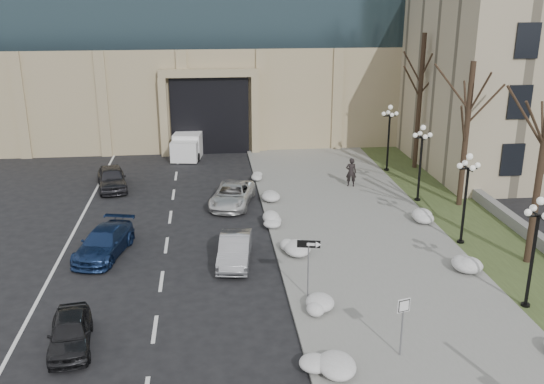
{
  "coord_description": "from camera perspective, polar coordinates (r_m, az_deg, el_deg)",
  "views": [
    {
      "loc": [
        -4.27,
        -14.5,
        12.25
      ],
      "look_at": [
        -1.42,
        11.45,
        3.5
      ],
      "focal_mm": 40.0,
      "sensor_mm": 36.0,
      "label": 1
    }
  ],
  "objects": [
    {
      "name": "tree_mid",
      "position": [
        36.33,
        17.98,
        6.93
      ],
      "size": [
        3.2,
        3.2,
        8.5
      ],
      "color": "black",
      "rests_on": "ground"
    },
    {
      "name": "lamppost_a",
      "position": [
        25.74,
        23.54,
        -3.98
      ],
      "size": [
        1.18,
        1.18,
        4.76
      ],
      "color": "black",
      "rests_on": "ground"
    },
    {
      "name": "box_truck",
      "position": [
        47.68,
        -7.77,
        4.58
      ],
      "size": [
        2.79,
        6.05,
        1.85
      ],
      "rotation": [
        0.0,
        0.0,
        -0.14
      ],
      "color": "white",
      "rests_on": "ground"
    },
    {
      "name": "sidewalk",
      "position": [
        31.95,
        8.31,
        -4.1
      ],
      "size": [
        9.0,
        40.0,
        0.12
      ],
      "primitive_type": "cube",
      "color": "gray",
      "rests_on": "ground"
    },
    {
      "name": "tree_near",
      "position": [
        29.32,
        24.24,
        4.23
      ],
      "size": [
        3.2,
        3.2,
        9.0
      ],
      "color": "black",
      "rests_on": "ground"
    },
    {
      "name": "grass_strip",
      "position": [
        34.13,
        18.96,
        -3.48
      ],
      "size": [
        4.0,
        40.0,
        0.1
      ],
      "primitive_type": "cube",
      "color": "#3A4723",
      "rests_on": "ground"
    },
    {
      "name": "snow_clump_e",
      "position": [
        32.88,
        0.56,
        -2.78
      ],
      "size": [
        1.1,
        1.6,
        0.36
      ],
      "primitive_type": "ellipsoid",
      "color": "silver",
      "rests_on": "sidewalk"
    },
    {
      "name": "car_e",
      "position": [
        40.28,
        -14.85,
        1.27
      ],
      "size": [
        2.53,
        4.53,
        1.46
      ],
      "primitive_type": "imported",
      "rotation": [
        0.0,
        0.0,
        0.2
      ],
      "color": "#2F2F34",
      "rests_on": "ground"
    },
    {
      "name": "car_b",
      "position": [
        28.56,
        -3.53,
        -5.44
      ],
      "size": [
        1.9,
        4.19,
        1.33
      ],
      "primitive_type": "imported",
      "rotation": [
        0.0,
        0.0,
        -0.13
      ],
      "color": "#A1A2A8",
      "rests_on": "ground"
    },
    {
      "name": "snow_clump_i",
      "position": [
        29.13,
        18.37,
        -6.7
      ],
      "size": [
        1.1,
        1.6,
        0.36
      ],
      "primitive_type": "ellipsoid",
      "color": "silver",
      "rests_on": "sidewalk"
    },
    {
      "name": "pedestrian",
      "position": [
        39.39,
        7.45,
        1.87
      ],
      "size": [
        0.76,
        0.57,
        1.89
      ],
      "primitive_type": "imported",
      "rotation": [
        0.0,
        0.0,
        2.95
      ],
      "color": "black",
      "rests_on": "sidewalk"
    },
    {
      "name": "one_way_sign",
      "position": [
        24.67,
        3.84,
        -5.58
      ],
      "size": [
        0.99,
        0.37,
        2.65
      ],
      "rotation": [
        0.0,
        0.0,
        -0.2
      ],
      "color": "slate",
      "rests_on": "ground"
    },
    {
      "name": "car_a",
      "position": [
        23.36,
        -18.47,
        -12.41
      ],
      "size": [
        1.9,
        3.74,
        1.22
      ],
      "primitive_type": "imported",
      "rotation": [
        0.0,
        0.0,
        0.13
      ],
      "color": "black",
      "rests_on": "ground"
    },
    {
      "name": "lamppost_b",
      "position": [
        31.16,
        17.84,
        0.49
      ],
      "size": [
        1.18,
        1.18,
        4.76
      ],
      "color": "black",
      "rests_on": "ground"
    },
    {
      "name": "lamppost_c",
      "position": [
        36.94,
        13.86,
        3.6
      ],
      "size": [
        1.18,
        1.18,
        4.76
      ],
      "color": "black",
      "rests_on": "ground"
    },
    {
      "name": "lamppost_d",
      "position": [
        42.92,
        10.97,
        5.84
      ],
      "size": [
        1.18,
        1.18,
        4.76
      ],
      "color": "black",
      "rests_on": "ground"
    },
    {
      "name": "car_c",
      "position": [
        30.37,
        -15.53,
        -4.61
      ],
      "size": [
        2.9,
        4.9,
        1.33
      ],
      "primitive_type": "imported",
      "rotation": [
        0.0,
        0.0,
        -0.24
      ],
      "color": "navy",
      "rests_on": "ground"
    },
    {
      "name": "snow_clump_b",
      "position": [
        21.34,
        4.85,
        -15.59
      ],
      "size": [
        1.1,
        1.6,
        0.36
      ],
      "primitive_type": "ellipsoid",
      "color": "silver",
      "rests_on": "sidewalk"
    },
    {
      "name": "curb",
      "position": [
        31.16,
        0.25,
        -4.48
      ],
      "size": [
        0.3,
        40.0,
        0.14
      ],
      "primitive_type": "cube",
      "color": "gray",
      "rests_on": "ground"
    },
    {
      "name": "snow_clump_d",
      "position": [
        29.4,
        1.63,
        -5.46
      ],
      "size": [
        1.1,
        1.6,
        0.36
      ],
      "primitive_type": "ellipsoid",
      "color": "silver",
      "rests_on": "sidewalk"
    },
    {
      "name": "stone_wall",
      "position": [
        36.56,
        20.57,
        -1.7
      ],
      "size": [
        0.5,
        30.0,
        0.7
      ],
      "primitive_type": "cube",
      "color": "gray",
      "rests_on": "ground"
    },
    {
      "name": "keep_sign",
      "position": [
        21.54,
        12.23,
        -11.25
      ],
      "size": [
        0.49,
        0.18,
        2.31
      ],
      "rotation": [
        0.0,
        0.0,
        0.28
      ],
      "color": "slate",
      "rests_on": "ground"
    },
    {
      "name": "snow_clump_c",
      "position": [
        24.52,
        3.92,
        -10.68
      ],
      "size": [
        1.1,
        1.6,
        0.36
      ],
      "primitive_type": "ellipsoid",
      "color": "silver",
      "rests_on": "sidewalk"
    },
    {
      "name": "snow_clump_j",
      "position": [
        34.22,
        14.02,
        -2.49
      ],
      "size": [
        1.1,
        1.6,
        0.36
      ],
      "primitive_type": "ellipsoid",
      "color": "silver",
      "rests_on": "sidewalk"
    },
    {
      "name": "snow_clump_g",
      "position": [
        40.96,
        -1.24,
        1.56
      ],
      "size": [
        1.1,
        1.6,
        0.36
      ],
      "primitive_type": "ellipsoid",
      "color": "silver",
      "rests_on": "sidewalk"
    },
    {
      "name": "snow_clump_f",
      "position": [
        36.94,
        0.21,
        -0.35
      ],
      "size": [
        1.1,
        1.6,
        0.36
      ],
      "primitive_type": "ellipsoid",
      "color": "silver",
      "rests_on": "sidewalk"
    },
    {
      "name": "car_d",
      "position": [
        36.07,
        -3.76,
        -0.27
      ],
      "size": [
        3.21,
        5.06,
        1.3
      ],
      "primitive_type": "imported",
      "rotation": [
        0.0,
        0.0,
        -0.24
      ],
      "color": "silver",
      "rests_on": "ground"
    },
    {
      "name": "tree_far",
      "position": [
        43.54,
        13.84,
        9.95
      ],
      "size": [
        3.2,
        3.2,
        9.5
      ],
      "color": "black",
      "rests_on": "ground"
    }
  ]
}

